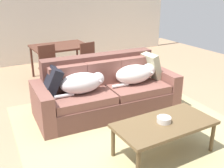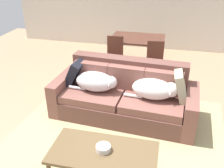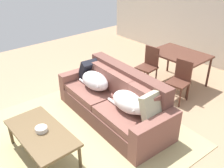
{
  "view_description": "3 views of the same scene",
  "coord_description": "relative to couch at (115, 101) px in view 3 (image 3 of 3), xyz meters",
  "views": [
    {
      "loc": [
        -2.09,
        -3.42,
        2.09
      ],
      "look_at": [
        -0.07,
        0.11,
        0.56
      ],
      "focal_mm": 43.37,
      "sensor_mm": 36.0,
      "label": 1
    },
    {
      "loc": [
        0.57,
        -3.35,
        2.55
      ],
      "look_at": [
        -0.27,
        0.28,
        0.59
      ],
      "focal_mm": 40.62,
      "sensor_mm": 36.0,
      "label": 2
    },
    {
      "loc": [
        2.82,
        -2.26,
        2.81
      ],
      "look_at": [
        -0.23,
        0.41,
        0.63
      ],
      "focal_mm": 39.66,
      "sensor_mm": 36.0,
      "label": 3
    }
  ],
  "objects": [
    {
      "name": "ground_plane",
      "position": [
        0.06,
        -0.34,
        -0.35
      ],
      "size": [
        10.0,
        10.0,
        0.0
      ],
      "primitive_type": "plane",
      "color": "tan"
    },
    {
      "name": "area_rug",
      "position": [
        -0.0,
        -0.83,
        -0.34
      ],
      "size": [
        3.45,
        3.52,
        0.01
      ],
      "primitive_type": "cube",
      "rotation": [
        0.0,
        0.0,
        -0.07
      ],
      "color": "tan",
      "rests_on": "ground"
    },
    {
      "name": "couch",
      "position": [
        0.0,
        0.0,
        0.0
      ],
      "size": [
        2.45,
        1.12,
        0.94
      ],
      "rotation": [
        0.0,
        0.0,
        -0.07
      ],
      "color": "brown",
      "rests_on": "ground"
    },
    {
      "name": "dog_on_left_cushion",
      "position": [
        -0.46,
        -0.09,
        0.27
      ],
      "size": [
        0.84,
        0.44,
        0.32
      ],
      "rotation": [
        0.0,
        0.0,
        -0.07
      ],
      "color": "silver",
      "rests_on": "couch"
    },
    {
      "name": "dog_on_right_cushion",
      "position": [
        0.51,
        -0.14,
        0.28
      ],
      "size": [
        0.85,
        0.43,
        0.32
      ],
      "rotation": [
        0.0,
        0.0,
        -0.07
      ],
      "color": "silver",
      "rests_on": "couch"
    },
    {
      "name": "throw_pillow_by_left_arm",
      "position": [
        -0.9,
        0.11,
        0.31
      ],
      "size": [
        0.37,
        0.48,
        0.47
      ],
      "primitive_type": "cube",
      "rotation": [
        0.0,
        0.45,
        -0.1
      ],
      "color": "black",
      "rests_on": "couch"
    },
    {
      "name": "throw_pillow_by_right_arm",
      "position": [
        0.9,
        -0.01,
        0.33
      ],
      "size": [
        0.26,
        0.48,
        0.49
      ],
      "primitive_type": "cube",
      "rotation": [
        0.0,
        -0.29,
        0.02
      ],
      "color": "#B1B08E",
      "rests_on": "couch"
    },
    {
      "name": "coffee_table",
      "position": [
        0.02,
        -1.5,
        0.06
      ],
      "size": [
        1.27,
        0.64,
        0.46
      ],
      "color": "brown",
      "rests_on": "ground"
    },
    {
      "name": "bowl_on_coffee_table",
      "position": [
        0.02,
        -1.48,
        0.14
      ],
      "size": [
        0.18,
        0.18,
        0.07
      ],
      "primitive_type": "cylinder",
      "color": "silver",
      "rests_on": "coffee_table"
    },
    {
      "name": "dining_table",
      "position": [
        -0.07,
        2.03,
        0.34
      ],
      "size": [
        1.24,
        0.9,
        0.76
      ],
      "color": "#552E23",
      "rests_on": "ground"
    },
    {
      "name": "dining_chair_near_left",
      "position": [
        -0.5,
        1.48,
        0.15
      ],
      "size": [
        0.44,
        0.44,
        0.91
      ],
      "rotation": [
        0.0,
        0.0,
        0.1
      ],
      "color": "#552E23",
      "rests_on": "ground"
    },
    {
      "name": "dining_chair_near_right",
      "position": [
        0.4,
        1.44,
        0.13
      ],
      "size": [
        0.44,
        0.44,
        0.87
      ],
      "rotation": [
        0.0,
        0.0,
        0.12
      ],
      "color": "#552E23",
      "rests_on": "ground"
    }
  ]
}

